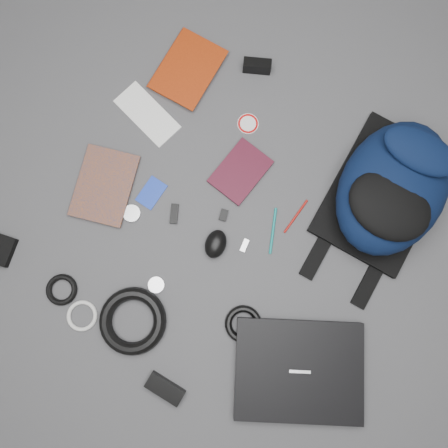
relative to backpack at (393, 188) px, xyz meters
The scene contains 23 objects.
ground 0.52m from the backpack, 139.75° to the right, with size 4.00×4.00×0.00m, color #4F4F51.
backpack is the anchor object (origin of this frame).
laptop 0.61m from the backpack, 88.11° to the right, with size 0.38×0.29×0.04m, color black.
textbook_red 0.84m from the backpack, behind, with size 0.18×0.24×0.03m, color maroon.
comic_book 0.97m from the backpack, 153.61° to the right, with size 0.17×0.24×0.02m, color #CB5E0E.
envelope 0.80m from the backpack, behind, with size 0.22×0.10×0.00m, color white.
dvd_case 0.46m from the backpack, 160.03° to the right, with size 0.13×0.18×0.01m, color #380A17.
compact_camera 0.58m from the backpack, 162.23° to the left, with size 0.09×0.03×0.05m, color black.
sticker_disc 0.49m from the backpack, behind, with size 0.07×0.07×0.00m, color white.
pen_teal 0.38m from the backpack, 132.14° to the right, with size 0.01×0.01×0.15m, color #0D7C78.
pen_red 0.30m from the backpack, 136.23° to the right, with size 0.01×0.01×0.13m, color #A3120C.
id_badge 0.74m from the backpack, 151.17° to the right, with size 0.06×0.09×0.00m, color #1938BC.
usb_black 0.67m from the backpack, 145.30° to the right, with size 0.02×0.06×0.01m, color black.
usb_silver 0.47m from the backpack, 130.30° to the right, with size 0.02×0.04×0.01m, color #B0B1B3.
key_fob 0.51m from the backpack, 143.14° to the right, with size 0.02×0.04×0.01m, color black.
mouse 0.55m from the backpack, 133.85° to the right, with size 0.06×0.09×0.05m, color black.
headphone_left 0.80m from the backpack, 146.30° to the right, with size 0.05×0.05×0.01m, color silver.
headphone_right 0.77m from the backpack, 128.89° to the right, with size 0.05×0.05×0.01m, color silver.
cable_coil 0.60m from the backpack, 108.45° to the right, with size 0.11×0.11×0.02m, color black.
power_brick 0.90m from the backpack, 109.64° to the right, with size 0.12×0.05×0.03m, color black.
power_cord_coil 0.87m from the backpack, 123.94° to the right, with size 0.20×0.20×0.04m, color black.
earbud_coil 1.04m from the backpack, 134.10° to the right, with size 0.10×0.10×0.02m, color black.
white_cable_coil 1.01m from the backpack, 128.74° to the right, with size 0.09×0.09×0.01m, color silver.
Camera 1 is at (0.09, -0.16, 1.36)m, focal length 35.00 mm.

